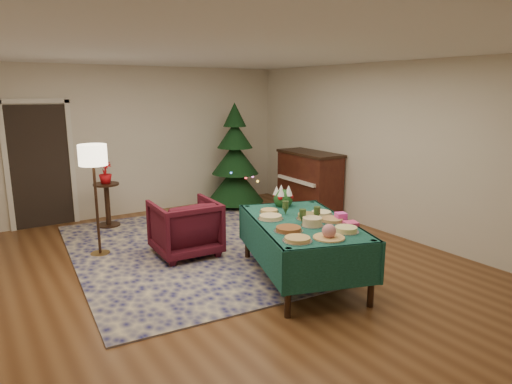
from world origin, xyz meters
TOP-DOWN VIEW (x-y plane):
  - room_shell at (0.00, 0.00)m, footprint 7.00×7.00m
  - doorway at (-1.60, 3.48)m, footprint 1.08×0.04m
  - rug at (-0.03, 1.02)m, footprint 3.53×4.45m
  - buffet_table at (0.64, -0.67)m, footprint 1.66×2.16m
  - platter_0 at (0.12, -1.23)m, footprint 0.31×0.31m
  - platter_1 at (0.45, -1.35)m, footprint 0.34×0.34m
  - platter_2 at (0.77, -1.28)m, footprint 0.28×0.28m
  - platter_3 at (0.25, -0.91)m, footprint 0.32×0.32m
  - platter_4 at (0.60, -0.89)m, footprint 0.26×0.26m
  - platter_5 at (0.92, -0.88)m, footprint 0.30×0.30m
  - platter_6 at (0.37, -0.40)m, footprint 0.31×0.31m
  - platter_7 at (0.74, -0.65)m, footprint 0.28×0.28m
  - platter_8 at (1.02, -0.58)m, footprint 0.28×0.28m
  - platter_9 at (0.53, -0.14)m, footprint 0.25×0.25m
  - goblet_0 at (0.64, -0.33)m, footprint 0.08×0.08m
  - goblet_1 at (0.80, -0.75)m, footprint 0.08×0.08m
  - goblet_2 at (0.57, -0.76)m, footprint 0.08×0.08m
  - napkin_stack at (1.00, -1.11)m, footprint 0.19×0.19m
  - gift_box at (1.03, -0.91)m, footprint 0.15×0.15m
  - centerpiece at (0.87, 0.03)m, footprint 0.27×0.27m
  - armchair at (-0.18, 0.89)m, footprint 0.88×0.83m
  - floor_lamp at (-1.20, 1.55)m, footprint 0.38×0.38m
  - side_table at (-0.71, 2.85)m, footprint 0.42×0.42m
  - potted_plant at (-0.71, 2.85)m, footprint 0.21×0.37m
  - christmas_tree at (1.81, 2.90)m, footprint 1.34×1.34m
  - piano at (2.70, 1.69)m, footprint 0.69×1.37m

SIDE VIEW (x-z plane):
  - rug at x=-0.03m, z-range 0.00..0.02m
  - side_table at x=-0.71m, z-range -0.01..0.74m
  - armchair at x=-0.18m, z-range 0.00..0.87m
  - piano at x=2.70m, z-range -0.01..1.15m
  - buffet_table at x=0.64m, z-range 0.22..0.97m
  - platter_8 at x=1.02m, z-range 0.74..0.78m
  - platter_5 at x=0.92m, z-range 0.74..0.78m
  - platter_9 at x=0.53m, z-range 0.74..0.78m
  - napkin_stack at x=1.00m, z-range 0.74..0.78m
  - platter_0 at x=0.12m, z-range 0.74..0.79m
  - platter_3 at x=0.25m, z-range 0.74..0.79m
  - platter_6 at x=0.37m, z-range 0.74..0.79m
  - platter_2 at x=0.77m, z-range 0.74..0.80m
  - platter_7 at x=0.74m, z-range 0.74..0.81m
  - platter_4 at x=0.60m, z-range 0.74..0.84m
  - gift_box at x=1.03m, z-range 0.74..0.84m
  - platter_1 at x=0.45m, z-range 0.73..0.89m
  - goblet_0 at x=0.64m, z-range 0.75..0.92m
  - goblet_1 at x=0.80m, z-range 0.75..0.92m
  - goblet_2 at x=0.57m, z-range 0.75..0.92m
  - potted_plant at x=-0.71m, z-range 0.75..0.96m
  - centerpiece at x=0.87m, z-range 0.72..1.03m
  - christmas_tree at x=1.81m, z-range -0.10..1.94m
  - doorway at x=-1.60m, z-range 0.02..2.18m
  - floor_lamp at x=-1.20m, z-range 0.54..2.10m
  - room_shell at x=0.00m, z-range -2.15..4.85m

